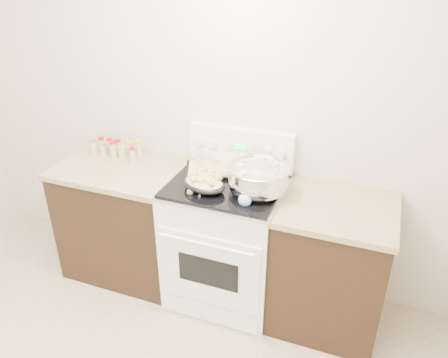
% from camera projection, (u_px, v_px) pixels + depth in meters
% --- Properties ---
extents(counter_left, '(0.93, 0.67, 0.92)m').
position_uv_depth(counter_left, '(127.00, 219.00, 3.40)').
color(counter_left, black).
rests_on(counter_left, ground).
extents(counter_right, '(0.73, 0.67, 0.92)m').
position_uv_depth(counter_right, '(330.00, 265.00, 2.90)').
color(counter_right, black).
rests_on(counter_right, ground).
extents(kitchen_range, '(0.78, 0.73, 1.22)m').
position_uv_depth(kitchen_range, '(227.00, 239.00, 3.12)').
color(kitchen_range, white).
rests_on(kitchen_range, ground).
extents(mixing_bowl, '(0.47, 0.47, 0.23)m').
position_uv_depth(mixing_bowl, '(258.00, 179.00, 2.76)').
color(mixing_bowl, silver).
rests_on(mixing_bowl, kitchen_range).
extents(roasting_pan, '(0.34, 0.28, 0.12)m').
position_uv_depth(roasting_pan, '(204.00, 183.00, 2.80)').
color(roasting_pan, black).
rests_on(roasting_pan, kitchen_range).
extents(baking_sheet, '(0.49, 0.42, 0.06)m').
position_uv_depth(baking_sheet, '(215.00, 169.00, 3.05)').
color(baking_sheet, black).
rests_on(baking_sheet, kitchen_range).
extents(wooden_spoon, '(0.10, 0.26, 0.04)m').
position_uv_depth(wooden_spoon, '(195.00, 190.00, 2.80)').
color(wooden_spoon, '#A6854C').
rests_on(wooden_spoon, kitchen_range).
extents(blue_ladle, '(0.20, 0.24, 0.10)m').
position_uv_depth(blue_ladle, '(247.00, 199.00, 2.65)').
color(blue_ladle, '#93C2DC').
rests_on(blue_ladle, kitchen_range).
extents(spice_jars, '(0.40, 0.14, 0.13)m').
position_uv_depth(spice_jars, '(116.00, 148.00, 3.33)').
color(spice_jars, '#BFB28C').
rests_on(spice_jars, counter_left).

